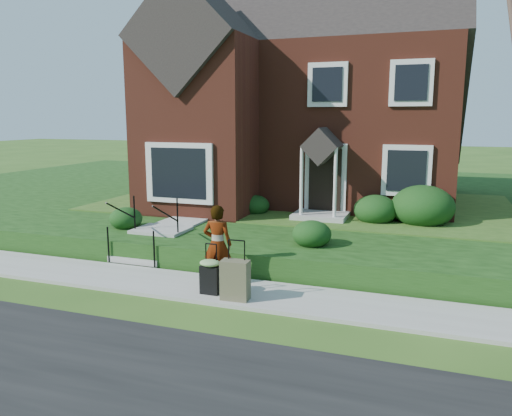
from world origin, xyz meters
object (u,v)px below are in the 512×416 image
at_px(suitcase_black, 210,275).
at_px(front_steps, 152,240).
at_px(suitcase_olive, 235,280).
at_px(woman, 218,244).

bearing_deg(suitcase_black, front_steps, 141.13).
bearing_deg(suitcase_olive, woman, 129.58).
relative_size(front_steps, woman, 1.17).
bearing_deg(woman, front_steps, -37.73).
height_order(woman, suitcase_olive, woman).
distance_m(front_steps, woman, 3.01).
bearing_deg(front_steps, woman, -30.86).
bearing_deg(suitcase_olive, front_steps, 141.94).
xyz_separation_m(woman, suitcase_black, (0.13, -0.68, -0.46)).
height_order(suitcase_black, suitcase_olive, suitcase_olive).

